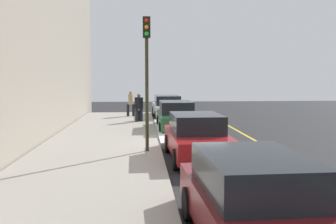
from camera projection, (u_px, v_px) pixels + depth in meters
ground_plane at (188, 152)px, 13.50m from camera, size 56.00×56.00×0.00m
sidewalk at (98, 151)px, 13.26m from camera, size 28.00×4.60×0.15m
lane_stripe_centre at (273, 151)px, 13.73m from camera, size 28.00×0.14×0.01m
snow_bank_curb at (162, 131)px, 18.12m from camera, size 8.22×0.56×0.22m
parked_car_white at (167, 107)px, 24.64m from camera, size 4.83×1.96×1.51m
parked_car_green at (176, 116)px, 18.71m from camera, size 4.46×1.90×1.51m
parked_car_red at (197, 137)px, 12.21m from camera, size 4.23×1.98×1.51m
parked_car_maroon at (256, 204)px, 5.77m from camera, size 4.61×2.02×1.51m
pedestrian_black_coat at (139, 107)px, 21.43m from camera, size 0.51×0.50×1.63m
pedestrian_tan_coat at (131, 103)px, 24.48m from camera, size 0.46×0.55×1.67m
traffic_light_pole at (147, 62)px, 12.62m from camera, size 0.35×0.26×4.64m
rolling_suitcase at (140, 115)px, 21.86m from camera, size 0.34×0.22×0.98m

